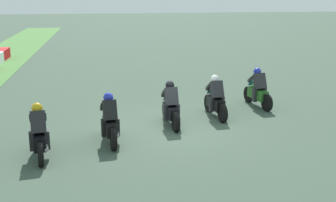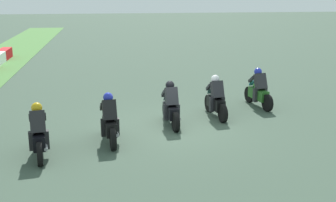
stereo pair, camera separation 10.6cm
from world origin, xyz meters
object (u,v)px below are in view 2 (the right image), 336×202
at_px(rider_lane_b, 216,100).
at_px(rider_lane_d, 110,122).
at_px(rider_lane_a, 259,91).
at_px(rider_lane_c, 171,107).
at_px(rider_lane_e, 39,135).

bearing_deg(rider_lane_b, rider_lane_d, 112.68).
distance_m(rider_lane_a, rider_lane_c, 4.15).
bearing_deg(rider_lane_a, rider_lane_c, 106.45).
xyz_separation_m(rider_lane_b, rider_lane_d, (-2.18, 3.78, 0.00)).
bearing_deg(rider_lane_a, rider_lane_e, 107.99).
height_order(rider_lane_a, rider_lane_d, same).
height_order(rider_lane_b, rider_lane_c, same).
bearing_deg(rider_lane_e, rider_lane_b, -70.69).
xyz_separation_m(rider_lane_c, rider_lane_d, (-1.40, 2.04, 0.00)).
relative_size(rider_lane_c, rider_lane_e, 1.00).
bearing_deg(rider_lane_e, rider_lane_d, -73.93).
xyz_separation_m(rider_lane_a, rider_lane_d, (-3.30, 5.73, 0.00)).
bearing_deg(rider_lane_b, rider_lane_e, 111.10).
bearing_deg(rider_lane_d, rider_lane_e, 107.76).
xyz_separation_m(rider_lane_b, rider_lane_c, (-0.78, 1.73, 0.00)).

